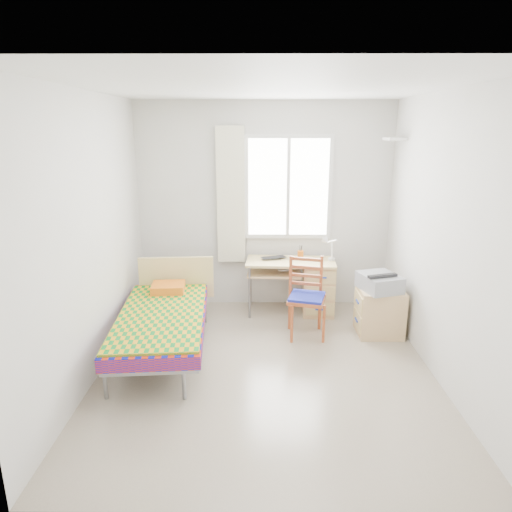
# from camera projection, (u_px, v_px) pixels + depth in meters

# --- Properties ---
(floor) EXTENTS (3.50, 3.50, 0.00)m
(floor) POSITION_uv_depth(u_px,v_px,m) (265.00, 368.00, 4.47)
(floor) COLOR #BCAD93
(floor) RESTS_ON ground
(ceiling) EXTENTS (3.50, 3.50, 0.00)m
(ceiling) POSITION_uv_depth(u_px,v_px,m) (267.00, 87.00, 3.77)
(ceiling) COLOR white
(ceiling) RESTS_ON wall_back
(wall_back) EXTENTS (3.20, 0.00, 3.20)m
(wall_back) POSITION_uv_depth(u_px,v_px,m) (264.00, 207.00, 5.80)
(wall_back) COLOR silver
(wall_back) RESTS_ON ground
(wall_left) EXTENTS (0.00, 3.50, 3.50)m
(wall_left) POSITION_uv_depth(u_px,v_px,m) (90.00, 239.00, 4.13)
(wall_left) COLOR silver
(wall_left) RESTS_ON ground
(wall_right) EXTENTS (0.00, 3.50, 3.50)m
(wall_right) POSITION_uv_depth(u_px,v_px,m) (443.00, 240.00, 4.11)
(wall_right) COLOR silver
(wall_right) RESTS_ON ground
(window) EXTENTS (1.10, 0.04, 1.30)m
(window) POSITION_uv_depth(u_px,v_px,m) (288.00, 188.00, 5.71)
(window) COLOR white
(window) RESTS_ON wall_back
(curtain) EXTENTS (0.35, 0.05, 1.70)m
(curtain) POSITION_uv_depth(u_px,v_px,m) (231.00, 196.00, 5.70)
(curtain) COLOR beige
(curtain) RESTS_ON wall_back
(floating_shelf) EXTENTS (0.20, 0.32, 0.03)m
(floating_shelf) POSITION_uv_depth(u_px,v_px,m) (395.00, 139.00, 5.23)
(floating_shelf) COLOR white
(floating_shelf) RESTS_ON wall_right
(bed) EXTENTS (1.00, 1.91, 0.80)m
(bed) POSITION_uv_depth(u_px,v_px,m) (163.00, 317.00, 4.71)
(bed) COLOR gray
(bed) RESTS_ON floor
(desk) EXTENTS (1.12, 0.56, 0.68)m
(desk) POSITION_uv_depth(u_px,v_px,m) (313.00, 284.00, 5.74)
(desk) COLOR #D8B771
(desk) RESTS_ON floor
(chair) EXTENTS (0.47, 0.47, 0.90)m
(chair) POSITION_uv_depth(u_px,v_px,m) (307.00, 292.00, 5.09)
(chair) COLOR #A64720
(chair) RESTS_ON floor
(cabinet) EXTENTS (0.50, 0.44, 0.53)m
(cabinet) POSITION_uv_depth(u_px,v_px,m) (379.00, 312.00, 5.16)
(cabinet) COLOR tan
(cabinet) RESTS_ON floor
(printer) EXTENTS (0.49, 0.53, 0.19)m
(printer) POSITION_uv_depth(u_px,v_px,m) (380.00, 282.00, 5.04)
(printer) COLOR gray
(printer) RESTS_ON cabinet
(laptop) EXTENTS (0.36, 0.29, 0.02)m
(laptop) POSITION_uv_depth(u_px,v_px,m) (275.00, 259.00, 5.69)
(laptop) COLOR black
(laptop) RESTS_ON desk
(pen_cup) EXTENTS (0.09, 0.09, 0.09)m
(pen_cup) POSITION_uv_depth(u_px,v_px,m) (300.00, 254.00, 5.76)
(pen_cup) COLOR orange
(pen_cup) RESTS_ON desk
(task_lamp) EXTENTS (0.20, 0.30, 0.34)m
(task_lamp) POSITION_uv_depth(u_px,v_px,m) (329.00, 246.00, 5.51)
(task_lamp) COLOR white
(task_lamp) RESTS_ON desk
(book) EXTENTS (0.18, 0.23, 0.02)m
(book) POSITION_uv_depth(u_px,v_px,m) (277.00, 268.00, 5.66)
(book) COLOR gray
(book) RESTS_ON desk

